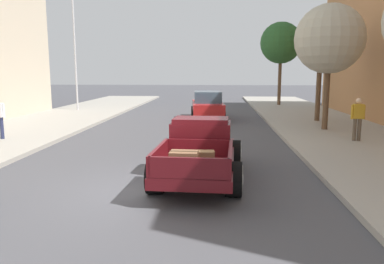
{
  "coord_description": "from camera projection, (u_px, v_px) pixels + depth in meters",
  "views": [
    {
      "loc": [
        1.8,
        -8.56,
        2.8
      ],
      "look_at": [
        1.05,
        2.55,
        1.0
      ],
      "focal_mm": 35.22,
      "sensor_mm": 36.0,
      "label": 1
    }
  ],
  "objects": [
    {
      "name": "pedestrian_sidewalk_right",
      "position": [
        358.0,
        117.0,
        14.4
      ],
      "size": [
        0.53,
        0.22,
        1.65
      ],
      "color": "brown",
      "rests_on": "sidewalk_right"
    },
    {
      "name": "street_tree_second",
      "position": [
        329.0,
        39.0,
        16.79
      ],
      "size": [
        3.09,
        3.09,
        5.63
      ],
      "color": "brown",
      "rests_on": "sidewalk_right"
    },
    {
      "name": "ground_plane",
      "position": [
        141.0,
        190.0,
        9.0
      ],
      "size": [
        140.0,
        140.0,
        0.0
      ],
      "primitive_type": "plane",
      "color": "#47474C"
    },
    {
      "name": "street_tree_farthest",
      "position": [
        281.0,
        43.0,
        29.36
      ],
      "size": [
        3.21,
        3.21,
        6.46
      ],
      "color": "brown",
      "rests_on": "sidewalk_right"
    },
    {
      "name": "hotrod_truck_maroon",
      "position": [
        201.0,
        149.0,
        10.07
      ],
      "size": [
        2.34,
        5.0,
        1.58
      ],
      "color": "#510F14",
      "rests_on": "ground"
    },
    {
      "name": "car_background_red",
      "position": [
        207.0,
        106.0,
        22.12
      ],
      "size": [
        2.12,
        4.42,
        1.65
      ],
      "color": "#AD1E1E",
      "rests_on": "ground"
    },
    {
      "name": "flagpole",
      "position": [
        77.0,
        27.0,
        25.51
      ],
      "size": [
        1.74,
        0.16,
        9.16
      ],
      "color": "#B2B2B7",
      "rests_on": "sidewalk_left"
    },
    {
      "name": "street_tree_third",
      "position": [
        321.0,
        45.0,
        19.84
      ],
      "size": [
        2.33,
        2.33,
        5.21
      ],
      "color": "brown",
      "rests_on": "sidewalk_right"
    }
  ]
}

